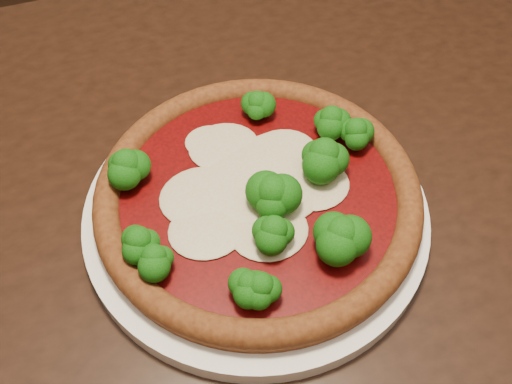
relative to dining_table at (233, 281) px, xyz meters
name	(u,v)px	position (x,y,z in m)	size (l,w,h in m)	color
dining_table	(233,281)	(0.00, 0.00, 0.00)	(1.21, 0.91, 0.75)	black
plate	(256,212)	(0.03, 0.01, 0.10)	(0.32, 0.32, 0.02)	white
pizza	(259,193)	(0.03, 0.01, 0.13)	(0.30, 0.30, 0.06)	brown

